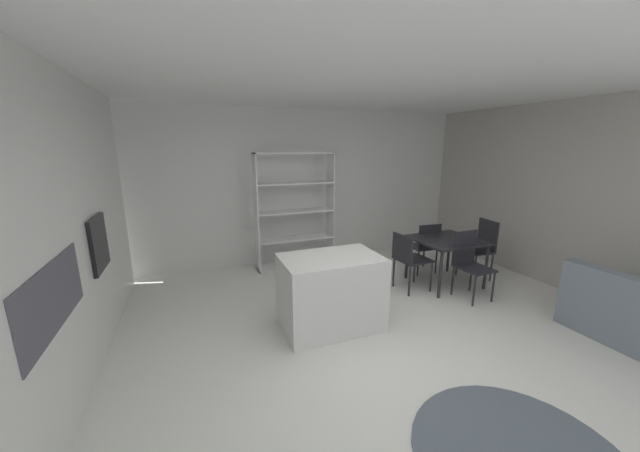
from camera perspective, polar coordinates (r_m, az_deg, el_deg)
ground_plane at (r=3.98m, az=9.47°, el=-19.09°), size 9.45×9.45×0.00m
ceiling_slab at (r=3.43m, az=11.46°, el=24.90°), size 6.87×6.24×0.06m
back_partition at (r=6.25m, az=-4.57°, el=6.69°), size 6.87×0.06×2.79m
right_partition_gray at (r=5.95m, az=39.66°, el=3.30°), size 0.06×6.24×2.79m
cabinet_niche_splashback at (r=3.03m, az=-38.72°, el=-9.52°), size 0.01×1.16×0.48m
built_in_oven at (r=4.17m, az=-33.63°, el=-2.46°), size 0.06×0.56×0.57m
kitchen_island at (r=4.04m, az=1.85°, el=-11.22°), size 1.16×0.75×0.88m
open_bookshelf at (r=5.90m, az=-4.30°, el=2.53°), size 1.38×0.35×2.03m
dining_table at (r=5.54m, az=20.82°, el=-2.85°), size 0.98×0.91×0.73m
dining_chair_near at (r=5.25m, az=24.12°, el=-5.24°), size 0.42×0.46×0.95m
dining_chair_island_side at (r=5.14m, az=14.86°, el=-5.04°), size 0.48×0.46×0.87m
dining_chair_far at (r=5.93m, az=17.58°, el=-2.89°), size 0.44×0.44×0.88m
dining_chair_window_side at (r=6.04m, az=25.88°, el=-2.80°), size 0.48×0.49×0.98m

